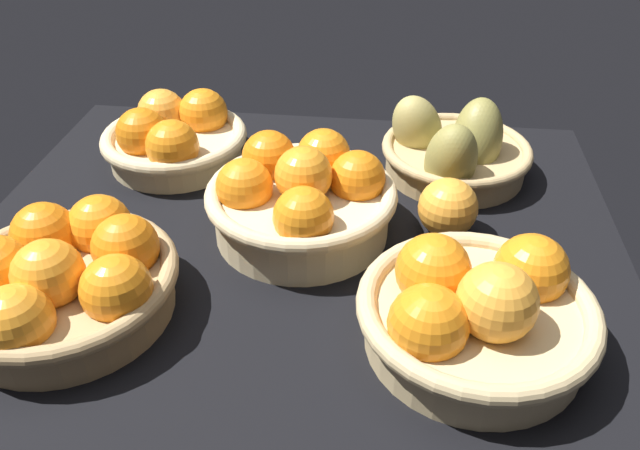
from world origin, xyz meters
The scene contains 7 objects.
market_tray centered at (0.00, 0.00, 1.50)cm, with size 84.00×72.00×3.00cm, color black.
basket_center centered at (0.75, 2.10, 8.20)cm, with size 24.28×24.28×12.45cm.
basket_near_right centered at (21.15, -15.74, 7.56)cm, with size 24.68×24.68×11.80cm.
basket_far_left centered at (-21.23, 18.27, 7.00)cm, with size 22.00×22.00×9.73cm.
basket_far_right_pears centered at (20.69, 18.94, 6.98)cm, with size 23.27×23.03×13.62cm.
basket_near_left centered at (-22.45, -16.00, 7.53)cm, with size 25.18×25.18×10.79cm.
loose_orange_front_gap centered at (19.39, 3.97, 6.83)cm, with size 7.66×7.66×7.66cm, color #F49E33.
Camera 1 is at (11.31, -65.00, 51.99)cm, focal length 35.78 mm.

